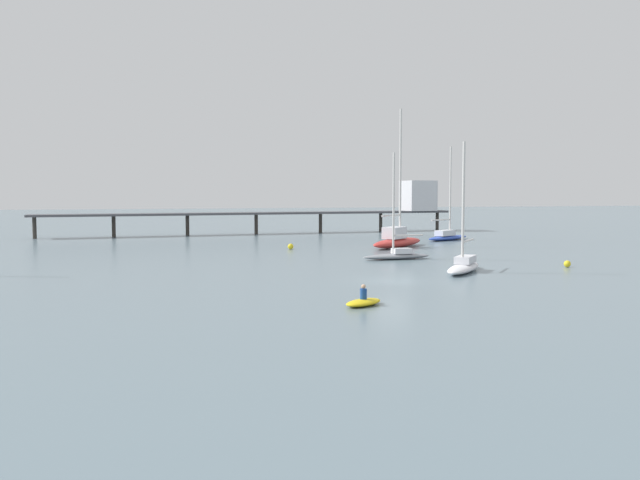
{
  "coord_description": "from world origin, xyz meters",
  "views": [
    {
      "loc": [
        -16.77,
        -41.82,
        6.01
      ],
      "look_at": [
        0.0,
        18.16,
        1.5
      ],
      "focal_mm": 37.48,
      "sensor_mm": 36.0,
      "label": 1
    }
  ],
  "objects_px": {
    "sailboat_white": "(464,264)",
    "mooring_buoy_outer": "(567,264)",
    "dinghy_yellow": "(363,302)",
    "mooring_buoy_near": "(291,247)",
    "sailboat_red": "(397,239)",
    "sailboat_gray": "(397,252)",
    "sailboat_blue": "(447,234)",
    "pier": "(352,203)"
  },
  "relations": [
    {
      "from": "sailboat_red",
      "to": "sailboat_blue",
      "type": "xyz_separation_m",
      "value": [
        10.1,
        8.31,
        -0.22
      ]
    },
    {
      "from": "mooring_buoy_outer",
      "to": "sailboat_gray",
      "type": "bearing_deg",
      "value": 138.33
    },
    {
      "from": "mooring_buoy_near",
      "to": "mooring_buoy_outer",
      "type": "height_order",
      "value": "mooring_buoy_near"
    },
    {
      "from": "sailboat_gray",
      "to": "sailboat_blue",
      "type": "xyz_separation_m",
      "value": [
        14.97,
        20.26,
        0.09
      ]
    },
    {
      "from": "sailboat_blue",
      "to": "mooring_buoy_outer",
      "type": "bearing_deg",
      "value": -98.18
    },
    {
      "from": "sailboat_white",
      "to": "sailboat_gray",
      "type": "bearing_deg",
      "value": 96.85
    },
    {
      "from": "mooring_buoy_near",
      "to": "mooring_buoy_outer",
      "type": "xyz_separation_m",
      "value": [
        17.52,
        -22.04,
        -0.03
      ]
    },
    {
      "from": "sailboat_blue",
      "to": "mooring_buoy_outer",
      "type": "relative_size",
      "value": 21.37
    },
    {
      "from": "dinghy_yellow",
      "to": "sailboat_blue",
      "type": "bearing_deg",
      "value": 58.56
    },
    {
      "from": "sailboat_blue",
      "to": "sailboat_gray",
      "type": "bearing_deg",
      "value": -126.46
    },
    {
      "from": "pier",
      "to": "sailboat_white",
      "type": "xyz_separation_m",
      "value": [
        -7.63,
        -49.66,
        -3.67
      ]
    },
    {
      "from": "sailboat_blue",
      "to": "dinghy_yellow",
      "type": "distance_m",
      "value": 49.7
    },
    {
      "from": "sailboat_white",
      "to": "mooring_buoy_outer",
      "type": "relative_size",
      "value": 17.87
    },
    {
      "from": "pier",
      "to": "sailboat_red",
      "type": "distance_m",
      "value": 28.05
    },
    {
      "from": "sailboat_gray",
      "to": "dinghy_yellow",
      "type": "bearing_deg",
      "value": -116.32
    },
    {
      "from": "pier",
      "to": "dinghy_yellow",
      "type": "relative_size",
      "value": 21.57
    },
    {
      "from": "sailboat_blue",
      "to": "mooring_buoy_outer",
      "type": "distance_m",
      "value": 30.08
    },
    {
      "from": "sailboat_blue",
      "to": "dinghy_yellow",
      "type": "bearing_deg",
      "value": -121.44
    },
    {
      "from": "sailboat_white",
      "to": "sailboat_red",
      "type": "bearing_deg",
      "value": 80.62
    },
    {
      "from": "pier",
      "to": "sailboat_blue",
      "type": "bearing_deg",
      "value": -72.38
    },
    {
      "from": "sailboat_red",
      "to": "mooring_buoy_outer",
      "type": "distance_m",
      "value": 22.25
    },
    {
      "from": "sailboat_white",
      "to": "dinghy_yellow",
      "type": "relative_size",
      "value": 3.47
    },
    {
      "from": "sailboat_gray",
      "to": "sailboat_red",
      "type": "relative_size",
      "value": 0.63
    },
    {
      "from": "mooring_buoy_outer",
      "to": "sailboat_blue",
      "type": "bearing_deg",
      "value": 81.82
    },
    {
      "from": "sailboat_white",
      "to": "mooring_buoy_outer",
      "type": "distance_m",
      "value": 9.5
    },
    {
      "from": "sailboat_white",
      "to": "sailboat_blue",
      "type": "bearing_deg",
      "value": 65.67
    },
    {
      "from": "sailboat_gray",
      "to": "sailboat_white",
      "type": "distance_m",
      "value": 10.22
    },
    {
      "from": "sailboat_blue",
      "to": "dinghy_yellow",
      "type": "height_order",
      "value": "sailboat_blue"
    },
    {
      "from": "dinghy_yellow",
      "to": "mooring_buoy_outer",
      "type": "height_order",
      "value": "dinghy_yellow"
    },
    {
      "from": "sailboat_blue",
      "to": "pier",
      "type": "bearing_deg",
      "value": 107.62
    },
    {
      "from": "mooring_buoy_near",
      "to": "sailboat_white",
      "type": "bearing_deg",
      "value": -70.45
    },
    {
      "from": "mooring_buoy_near",
      "to": "sailboat_red",
      "type": "bearing_deg",
      "value": -2.82
    },
    {
      "from": "dinghy_yellow",
      "to": "mooring_buoy_near",
      "type": "distance_m",
      "value": 34.91
    },
    {
      "from": "sailboat_blue",
      "to": "dinghy_yellow",
      "type": "xyz_separation_m",
      "value": [
        -25.92,
        -42.4,
        -0.49
      ]
    },
    {
      "from": "sailboat_red",
      "to": "mooring_buoy_near",
      "type": "xyz_separation_m",
      "value": [
        -11.7,
        0.58,
        -0.62
      ]
    },
    {
      "from": "mooring_buoy_near",
      "to": "sailboat_gray",
      "type": "bearing_deg",
      "value": -61.39
    },
    {
      "from": "dinghy_yellow",
      "to": "mooring_buoy_outer",
      "type": "bearing_deg",
      "value": 30.26
    },
    {
      "from": "sailboat_red",
      "to": "dinghy_yellow",
      "type": "bearing_deg",
      "value": -114.9
    },
    {
      "from": "mooring_buoy_outer",
      "to": "mooring_buoy_near",
      "type": "bearing_deg",
      "value": 128.49
    },
    {
      "from": "dinghy_yellow",
      "to": "mooring_buoy_near",
      "type": "xyz_separation_m",
      "value": [
        4.12,
        34.67,
        0.09
      ]
    },
    {
      "from": "mooring_buoy_outer",
      "to": "sailboat_red",
      "type": "bearing_deg",
      "value": 105.17
    },
    {
      "from": "pier",
      "to": "sailboat_gray",
      "type": "relative_size",
      "value": 6.37
    }
  ]
}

